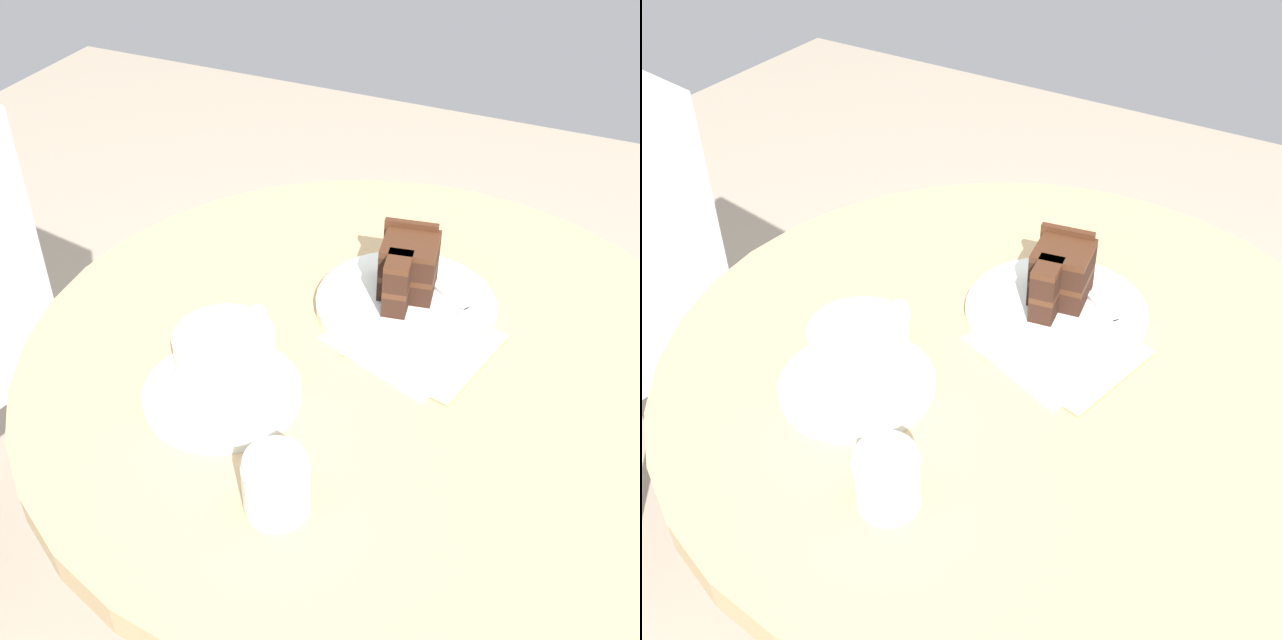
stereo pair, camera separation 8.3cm
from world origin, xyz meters
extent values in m
cylinder|color=tan|center=(0.00, 0.00, 0.68)|extent=(0.76, 0.76, 0.03)
cylinder|color=silver|center=(0.00, 0.00, 0.34)|extent=(0.07, 0.07, 0.64)
cylinder|color=silver|center=(-0.13, 0.11, 0.70)|extent=(0.16, 0.16, 0.01)
cylinder|color=silver|center=(-0.12, 0.11, 0.74)|extent=(0.10, 0.10, 0.07)
cylinder|color=beige|center=(-0.12, 0.11, 0.77)|extent=(0.09, 0.09, 0.00)
torus|color=silver|center=(-0.07, 0.11, 0.74)|extent=(0.05, 0.01, 0.05)
cube|color=silver|center=(-0.11, 0.16, 0.71)|extent=(0.08, 0.04, 0.00)
ellipsoid|color=silver|center=(-0.07, 0.14, 0.71)|extent=(0.02, 0.02, 0.00)
cylinder|color=silver|center=(0.08, -0.01, 0.70)|extent=(0.20, 0.20, 0.01)
cube|color=black|center=(0.10, 0.00, 0.72)|extent=(0.07, 0.07, 0.03)
cube|color=black|center=(0.06, 0.00, 0.72)|extent=(0.05, 0.03, 0.03)
cube|color=#422314|center=(0.10, 0.00, 0.74)|extent=(0.07, 0.07, 0.01)
cube|color=#422314|center=(0.06, 0.00, 0.74)|extent=(0.05, 0.03, 0.01)
cube|color=black|center=(0.10, 0.00, 0.75)|extent=(0.07, 0.07, 0.03)
cube|color=black|center=(0.06, 0.00, 0.75)|extent=(0.05, 0.03, 0.03)
cube|color=#422314|center=(0.10, 0.00, 0.77)|extent=(0.07, 0.07, 0.01)
cube|color=#422314|center=(0.06, 0.00, 0.77)|extent=(0.05, 0.03, 0.01)
cube|color=#422314|center=(0.13, 0.01, 0.74)|extent=(0.02, 0.06, 0.07)
cube|color=silver|center=(0.12, -0.03, 0.71)|extent=(0.07, 0.09, 0.00)
cube|color=silver|center=(0.08, -0.09, 0.71)|extent=(0.04, 0.04, 0.00)
cube|color=beige|center=(0.03, -0.03, 0.70)|extent=(0.19, 0.19, 0.00)
cube|color=beige|center=(0.03, -0.05, 0.70)|extent=(0.16, 0.16, 0.00)
cylinder|color=#BCBCC1|center=(0.12, 0.88, 0.21)|extent=(0.02, 0.02, 0.43)
cylinder|color=#BCBCC1|center=(0.07, 0.56, 0.21)|extent=(0.02, 0.02, 0.43)
cube|color=#BCBCC1|center=(0.11, 0.72, 0.64)|extent=(0.08, 0.36, 0.39)
cylinder|color=silver|center=(-0.23, 0.00, 0.72)|extent=(0.06, 0.06, 0.05)
ellipsoid|color=silver|center=(-0.23, 0.00, 0.75)|extent=(0.06, 0.06, 0.02)
camera|label=1|loc=(-0.62, -0.22, 1.25)|focal=45.00mm
camera|label=2|loc=(-0.58, -0.29, 1.25)|focal=45.00mm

